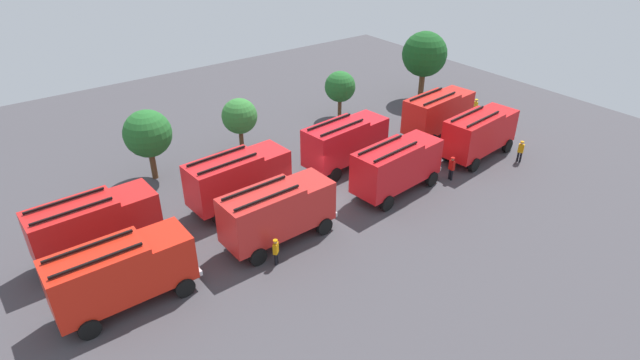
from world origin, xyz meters
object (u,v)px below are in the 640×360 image
Objects in this scene: fire_truck_2 at (397,165)px; fire_truck_4 at (94,224)px; fire_truck_6 at (345,141)px; tree_1 at (240,116)px; fire_truck_0 at (121,272)px; firefighter_1 at (475,107)px; fire_truck_1 at (277,211)px; fire_truck_7 at (438,112)px; firefighter_4 at (452,167)px; firefighter_0 at (276,251)px; tree_3 at (424,54)px; firefighter_3 at (461,134)px; fire_truck_5 at (238,177)px; fire_truck_3 at (480,132)px; firefighter_2 at (521,150)px; tree_2 at (340,87)px; tree_0 at (148,134)px; traffic_cone_0 at (383,141)px.

fire_truck_4 is at bearing 159.12° from fire_truck_2.
tree_1 is (-5.05, 7.27, 0.84)m from fire_truck_6.
fire_truck_4 is at bearing 87.99° from fire_truck_0.
firefighter_1 is (34.64, 5.47, -1.13)m from fire_truck_0.
fire_truck_1 is 0.98× the size of fire_truck_7.
firefighter_4 is at bearing 59.30° from firefighter_1.
fire_truck_6 reaches higher than firefighter_0.
tree_3 is at bearing 32.73° from fire_truck_2.
firefighter_3 is at bearing -118.42° from tree_3.
fire_truck_4 is 0.99× the size of fire_truck_5.
fire_truck_0 is at bearing 173.98° from fire_truck_3.
firefighter_3 is 11.44m from tree_3.
firefighter_3 is at bearing 65.63° from fire_truck_3.
fire_truck_6 is at bearing -2.13° from fire_truck_4.
firefighter_2 is at bearing -104.99° from tree_3.
tree_2 is 0.64× the size of tree_3.
tree_0 reaches higher than fire_truck_7.
firefighter_0 is 1.01× the size of firefighter_3.
fire_truck_0 is at bearing -165.28° from traffic_cone_0.
firefighter_2 is at bearing -85.25° from fire_truck_7.
fire_truck_5 is at bearing 173.50° from fire_truck_7.
fire_truck_3 is 1.39× the size of tree_0.
tree_3 is (24.70, 6.87, 2.46)m from fire_truck_5.
tree_2 is at bearing 82.62° from traffic_cone_0.
fire_truck_2 is 14.24m from tree_2.
fire_truck_4 is 1.06× the size of tree_3.
fire_truck_7 reaches higher than firefighter_1.
fire_truck_5 is 19.76m from firefighter_3.
fire_truck_5 reaches higher than traffic_cone_0.
tree_3 is (10.47, 13.13, 3.57)m from firefighter_4.
fire_truck_2 is 9.88× the size of traffic_cone_0.
fire_truck_4 is 31.12m from firefighter_2.
fire_truck_6 is at bearing 29.15° from firefighter_1.
traffic_cone_0 is at bearing 24.30° from firefighter_1.
firefighter_0 is 0.93× the size of firefighter_1.
firefighter_3 is (19.66, 2.38, -1.22)m from fire_truck_1.
tree_2 is (-4.32, 8.19, 0.81)m from fire_truck_7.
firefighter_0 is 22.41m from tree_2.
fire_truck_1 is 1.64× the size of tree_1.
tree_0 reaches higher than tree_1.
fire_truck_7 is at bearing -17.58° from tree_0.
fire_truck_5 is 4.01× the size of firefighter_4.
firefighter_2 is 16.77m from tree_2.
tree_1 is 12.05m from traffic_cone_0.
fire_truck_4 is 9.36m from tree_0.
fire_truck_3 is 1.67× the size of tree_1.
firefighter_1 is at bearing -13.25° from tree_0.
fire_truck_0 is 9.32m from fire_truck_1.
tree_0 is (-22.87, 9.75, 2.67)m from firefighter_3.
firefighter_2 reaches higher than traffic_cone_0.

